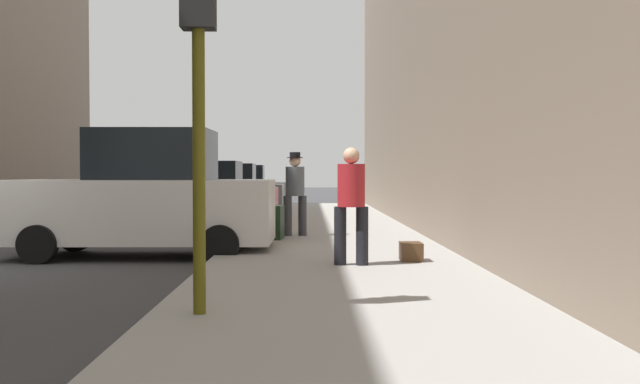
{
  "coord_description": "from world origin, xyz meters",
  "views": [
    {
      "loc": [
        5.54,
        -11.25,
        1.5
      ],
      "look_at": [
        5.81,
        5.36,
        1.04
      ],
      "focal_mm": 40.0,
      "sensor_mm": 36.0,
      "label": 1
    }
  ],
  "objects_px": {
    "parked_white_van": "(145,199)",
    "traffic_light": "(198,39)",
    "pedestrian_with_beanie": "(295,189)",
    "parked_silver_sedan": "(236,189)",
    "fire_hydrant": "(258,219)",
    "parked_gray_coupe": "(221,192)",
    "parked_red_hatchback": "(197,197)",
    "duffel_bag": "(411,252)",
    "pedestrian_in_red_jacket": "(351,199)",
    "rolling_suitcase": "(274,222)"
  },
  "relations": [
    {
      "from": "parked_silver_sedan",
      "to": "pedestrian_with_beanie",
      "type": "bearing_deg",
      "value": -78.93
    },
    {
      "from": "parked_white_van",
      "to": "parked_silver_sedan",
      "type": "bearing_deg",
      "value": 90.0
    },
    {
      "from": "parked_white_van",
      "to": "fire_hydrant",
      "type": "xyz_separation_m",
      "value": [
        1.8,
        2.71,
        -0.54
      ]
    },
    {
      "from": "parked_red_hatchback",
      "to": "traffic_light",
      "type": "distance_m",
      "value": 11.99
    },
    {
      "from": "pedestrian_in_red_jacket",
      "to": "rolling_suitcase",
      "type": "bearing_deg",
      "value": 108.11
    },
    {
      "from": "parked_white_van",
      "to": "duffel_bag",
      "type": "relative_size",
      "value": 10.5
    },
    {
      "from": "parked_white_van",
      "to": "traffic_light",
      "type": "height_order",
      "value": "traffic_light"
    },
    {
      "from": "fire_hydrant",
      "to": "pedestrian_in_red_jacket",
      "type": "distance_m",
      "value": 5.32
    },
    {
      "from": "parked_gray_coupe",
      "to": "parked_silver_sedan",
      "type": "height_order",
      "value": "same"
    },
    {
      "from": "fire_hydrant",
      "to": "duffel_bag",
      "type": "distance_m",
      "value": 5.25
    },
    {
      "from": "parked_gray_coupe",
      "to": "fire_hydrant",
      "type": "distance_m",
      "value": 8.44
    },
    {
      "from": "fire_hydrant",
      "to": "rolling_suitcase",
      "type": "xyz_separation_m",
      "value": [
        0.38,
        -0.95,
        -0.01
      ]
    },
    {
      "from": "pedestrian_in_red_jacket",
      "to": "rolling_suitcase",
      "type": "height_order",
      "value": "pedestrian_in_red_jacket"
    },
    {
      "from": "parked_white_van",
      "to": "parked_gray_coupe",
      "type": "xyz_separation_m",
      "value": [
        0.0,
        10.95,
        -0.18
      ]
    },
    {
      "from": "parked_white_van",
      "to": "pedestrian_with_beanie",
      "type": "distance_m",
      "value": 3.62
    },
    {
      "from": "traffic_light",
      "to": "parked_white_van",
      "type": "bearing_deg",
      "value": 107.64
    },
    {
      "from": "parked_silver_sedan",
      "to": "pedestrian_with_beanie",
      "type": "relative_size",
      "value": 2.38
    },
    {
      "from": "parked_white_van",
      "to": "traffic_light",
      "type": "relative_size",
      "value": 1.28
    },
    {
      "from": "fire_hydrant",
      "to": "pedestrian_with_beanie",
      "type": "height_order",
      "value": "pedestrian_with_beanie"
    },
    {
      "from": "parked_white_van",
      "to": "parked_silver_sedan",
      "type": "height_order",
      "value": "parked_white_van"
    },
    {
      "from": "parked_white_van",
      "to": "pedestrian_with_beanie",
      "type": "height_order",
      "value": "parked_white_van"
    },
    {
      "from": "parked_red_hatchback",
      "to": "duffel_bag",
      "type": "relative_size",
      "value": 9.62
    },
    {
      "from": "parked_gray_coupe",
      "to": "pedestrian_in_red_jacket",
      "type": "relative_size",
      "value": 2.46
    },
    {
      "from": "parked_silver_sedan",
      "to": "traffic_light",
      "type": "bearing_deg",
      "value": -85.11
    },
    {
      "from": "traffic_light",
      "to": "parked_gray_coupe",
      "type": "bearing_deg",
      "value": 96.3
    },
    {
      "from": "parked_white_van",
      "to": "pedestrian_with_beanie",
      "type": "bearing_deg",
      "value": 43.95
    },
    {
      "from": "traffic_light",
      "to": "duffel_bag",
      "type": "xyz_separation_m",
      "value": [
        2.6,
        4.01,
        -2.47
      ]
    },
    {
      "from": "fire_hydrant",
      "to": "duffel_bag",
      "type": "relative_size",
      "value": 1.6
    },
    {
      "from": "parked_gray_coupe",
      "to": "traffic_light",
      "type": "bearing_deg",
      "value": -83.7
    },
    {
      "from": "parked_gray_coupe",
      "to": "pedestrian_in_red_jacket",
      "type": "distance_m",
      "value": 13.7
    },
    {
      "from": "traffic_light",
      "to": "pedestrian_with_beanie",
      "type": "xyz_separation_m",
      "value": [
        0.75,
        8.34,
        -1.62
      ]
    },
    {
      "from": "rolling_suitcase",
      "to": "fire_hydrant",
      "type": "bearing_deg",
      "value": 111.99
    },
    {
      "from": "pedestrian_in_red_jacket",
      "to": "rolling_suitcase",
      "type": "xyz_separation_m",
      "value": [
        -1.33,
        4.06,
        -0.61
      ]
    },
    {
      "from": "parked_red_hatchback",
      "to": "parked_silver_sedan",
      "type": "distance_m",
      "value": 9.98
    },
    {
      "from": "parked_red_hatchback",
      "to": "duffel_bag",
      "type": "bearing_deg",
      "value": -59.86
    },
    {
      "from": "parked_white_van",
      "to": "traffic_light",
      "type": "xyz_separation_m",
      "value": [
        1.85,
        -5.83,
        1.73
      ]
    },
    {
      "from": "pedestrian_in_red_jacket",
      "to": "pedestrian_with_beanie",
      "type": "bearing_deg",
      "value": 100.69
    },
    {
      "from": "pedestrian_in_red_jacket",
      "to": "traffic_light",
      "type": "bearing_deg",
      "value": -115.13
    },
    {
      "from": "parked_gray_coupe",
      "to": "parked_silver_sedan",
      "type": "relative_size",
      "value": 0.99
    },
    {
      "from": "pedestrian_with_beanie",
      "to": "rolling_suitcase",
      "type": "height_order",
      "value": "pedestrian_with_beanie"
    },
    {
      "from": "rolling_suitcase",
      "to": "parked_silver_sedan",
      "type": "bearing_deg",
      "value": 98.83
    },
    {
      "from": "parked_white_van",
      "to": "rolling_suitcase",
      "type": "distance_m",
      "value": 2.86
    },
    {
      "from": "fire_hydrant",
      "to": "pedestrian_in_red_jacket",
      "type": "relative_size",
      "value": 0.41
    },
    {
      "from": "traffic_light",
      "to": "pedestrian_in_red_jacket",
      "type": "relative_size",
      "value": 2.11
    },
    {
      "from": "parked_white_van",
      "to": "rolling_suitcase",
      "type": "height_order",
      "value": "parked_white_van"
    },
    {
      "from": "fire_hydrant",
      "to": "pedestrian_with_beanie",
      "type": "bearing_deg",
      "value": -13.94
    },
    {
      "from": "parked_white_van",
      "to": "duffel_bag",
      "type": "bearing_deg",
      "value": -22.17
    },
    {
      "from": "parked_silver_sedan",
      "to": "traffic_light",
      "type": "xyz_separation_m",
      "value": [
        1.85,
        -21.67,
        1.91
      ]
    },
    {
      "from": "parked_silver_sedan",
      "to": "fire_hydrant",
      "type": "xyz_separation_m",
      "value": [
        1.8,
        -13.13,
        -0.35
      ]
    },
    {
      "from": "parked_silver_sedan",
      "to": "rolling_suitcase",
      "type": "height_order",
      "value": "parked_silver_sedan"
    }
  ]
}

